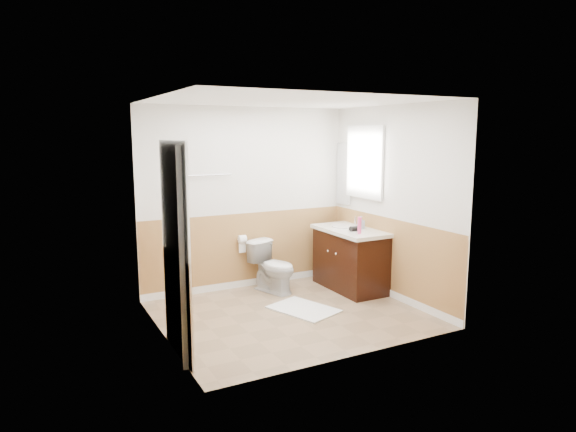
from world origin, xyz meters
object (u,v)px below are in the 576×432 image
toilet (273,267)px  bath_mat (304,309)px  vanity_cabinet (350,261)px  soap_dispenser (361,222)px  lotion_bottle (360,225)px

toilet → bath_mat: bearing=-109.7°
bath_mat → vanity_cabinet: bearing=24.7°
toilet → vanity_cabinet: 1.07m
soap_dispenser → bath_mat: bearing=-160.7°
toilet → vanity_cabinet: (1.00, -0.38, 0.05)m
vanity_cabinet → soap_dispenser: bearing=-29.1°
toilet → lotion_bottle: 1.30m
toilet → bath_mat: toilet is taller
bath_mat → toilet: bearing=90.0°
toilet → lotion_bottle: bearing=-58.5°
bath_mat → lotion_bottle: lotion_bottle is taller
toilet → vanity_cabinet: vanity_cabinet is taller
toilet → soap_dispenser: size_ratio=3.93×
bath_mat → soap_dispenser: 1.50m
vanity_cabinet → lotion_bottle: lotion_bottle is taller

